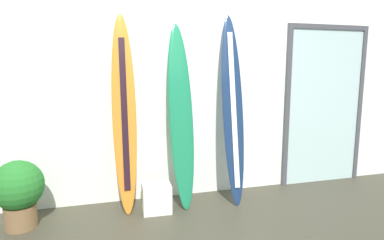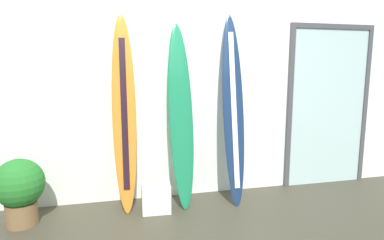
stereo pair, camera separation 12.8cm
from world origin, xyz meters
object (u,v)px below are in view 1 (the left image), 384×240
at_px(surfboard_emerald, 181,117).
at_px(glass_door, 324,103).
at_px(potted_plant, 18,190).
at_px(surfboard_navy, 233,109).
at_px(surfboard_sunset, 124,115).
at_px(display_block_left, 156,197).

distance_m(surfboard_emerald, glass_door, 2.06).
xyz_separation_m(surfboard_emerald, potted_plant, (-1.66, -0.14, -0.63)).
bearing_deg(surfboard_navy, surfboard_sunset, 177.53).
bearing_deg(surfboard_navy, display_block_left, -174.61).
height_order(display_block_left, glass_door, glass_door).
bearing_deg(potted_plant, display_block_left, 1.20).
bearing_deg(glass_door, display_block_left, -171.51).
xyz_separation_m(surfboard_emerald, display_block_left, (-0.31, -0.11, -0.86)).
distance_m(surfboard_navy, glass_door, 1.46).
bearing_deg(glass_door, surfboard_emerald, -173.19).
bearing_deg(surfboard_navy, surfboard_emerald, 178.07).
bearing_deg(surfboard_navy, glass_door, 10.45).
height_order(glass_door, potted_plant, glass_door).
bearing_deg(glass_door, surfboard_navy, -169.55).
height_order(surfboard_sunset, surfboard_emerald, surfboard_sunset).
height_order(display_block_left, potted_plant, potted_plant).
xyz_separation_m(surfboard_emerald, glass_door, (2.05, 0.24, 0.07)).
xyz_separation_m(glass_door, potted_plant, (-3.71, -0.38, -0.71)).
distance_m(surfboard_sunset, display_block_left, 0.97).
bearing_deg(surfboard_emerald, glass_door, 6.81).
distance_m(surfboard_sunset, potted_plant, 1.25).
distance_m(surfboard_sunset, surfboard_navy, 1.23).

